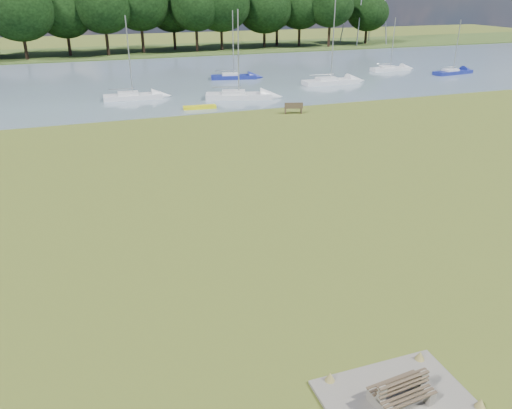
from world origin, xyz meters
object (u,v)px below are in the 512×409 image
object	(u,v)px
sailboat_2	(330,80)
sailboat_8	(453,71)
bench_pair	(401,392)
sailboat_1	(238,94)
sailboat_5	(390,68)
sailboat_6	(233,75)
kayak	(200,107)
riverbank_bench	(293,108)
sailboat_7	(132,95)

from	to	relation	value
sailboat_2	sailboat_8	size ratio (longest dim) A/B	1.49
bench_pair	sailboat_1	bearing A→B (deg)	73.42
sailboat_1	sailboat_8	world-z (taller)	sailboat_1
sailboat_5	sailboat_8	world-z (taller)	sailboat_5
sailboat_5	sailboat_1	bearing A→B (deg)	-154.29
sailboat_1	sailboat_6	xyz separation A→B (m)	(3.01, 11.75, -0.05)
sailboat_6	sailboat_2	bearing A→B (deg)	-24.89
bench_pair	sailboat_6	size ratio (longest dim) A/B	0.22
kayak	sailboat_6	world-z (taller)	sailboat_6
kayak	sailboat_8	xyz separation A→B (m)	(36.74, 8.97, 0.25)
kayak	sailboat_5	size ratio (longest dim) A/B	0.45
riverbank_bench	kayak	bearing A→B (deg)	164.34
sailboat_8	sailboat_7	bearing A→B (deg)	175.05
sailboat_1	sailboat_8	bearing A→B (deg)	27.32
sailboat_2	sailboat_8	distance (m)	18.92
riverbank_bench	sailboat_6	xyz separation A→B (m)	(0.09, 19.60, -0.03)
kayak	sailboat_8	distance (m)	37.82
bench_pair	sailboat_5	world-z (taller)	sailboat_5
sailboat_5	sailboat_7	size ratio (longest dim) A/B	0.85
sailboat_5	sailboat_6	xyz separation A→B (m)	(-22.63, 0.64, 0.06)
sailboat_7	sailboat_8	bearing A→B (deg)	6.28
kayak	sailboat_1	world-z (taller)	sailboat_1
bench_pair	sailboat_7	bearing A→B (deg)	87.59
sailboat_1	sailboat_7	size ratio (longest dim) A/B	1.07
sailboat_2	sailboat_5	bearing A→B (deg)	27.96
sailboat_2	sailboat_6	xyz separation A→B (m)	(-9.96, 7.30, -0.05)
riverbank_bench	sailboat_1	xyz separation A→B (m)	(-2.92, 7.85, 0.02)
sailboat_6	sailboat_8	world-z (taller)	sailboat_6
bench_pair	sailboat_7	distance (m)	44.73
sailboat_6	sailboat_8	bearing A→B (deg)	-0.50
sailboat_1	sailboat_6	size ratio (longest dim) A/B	1.08
riverbank_bench	sailboat_2	size ratio (longest dim) A/B	0.17
kayak	sailboat_2	size ratio (longest dim) A/B	0.31
sailboat_1	sailboat_7	distance (m)	11.03
bench_pair	sailboat_7	size ratio (longest dim) A/B	0.22
kayak	sailboat_1	xyz separation A→B (m)	(4.90, 3.27, 0.35)
sailboat_5	sailboat_8	distance (m)	8.23
riverbank_bench	sailboat_2	distance (m)	15.89
kayak	sailboat_7	world-z (taller)	sailboat_7
sailboat_1	sailboat_5	bearing A→B (deg)	40.58
sailboat_5	sailboat_8	xyz separation A→B (m)	(6.21, -5.40, 0.02)
sailboat_5	riverbank_bench	bearing A→B (deg)	-137.87
kayak	sailboat_6	xyz separation A→B (m)	(7.91, 15.01, 0.30)
sailboat_8	bench_pair	bearing A→B (deg)	-138.45
sailboat_6	sailboat_7	distance (m)	15.87
bench_pair	sailboat_6	distance (m)	54.17
sailboat_1	sailboat_5	xyz separation A→B (m)	(25.64, 11.10, -0.11)
sailboat_2	sailboat_1	bearing A→B (deg)	-160.82
bench_pair	kayak	distance (m)	38.14
bench_pair	sailboat_1	xyz separation A→B (m)	(8.11, 41.27, 0.08)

